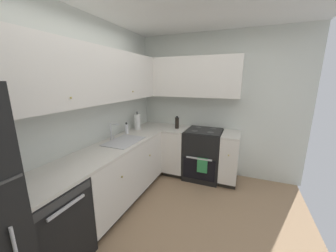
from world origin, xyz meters
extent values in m
cube|color=#937556|center=(0.00, 0.00, -0.01)|extent=(3.71, 2.88, 0.02)
cube|color=silver|center=(0.00, 1.47, 1.29)|extent=(3.81, 0.05, 2.58)
cube|color=silver|center=(1.88, 0.00, 1.29)|extent=(0.05, 2.98, 2.58)
cube|color=black|center=(-0.73, 1.14, 0.43)|extent=(0.60, 0.60, 0.85)
cube|color=#333333|center=(-0.73, 0.84, 0.80)|extent=(0.55, 0.01, 0.07)
cube|color=silver|center=(-0.73, 0.82, 0.73)|extent=(0.36, 0.02, 0.02)
cube|color=silver|center=(0.41, 1.14, 0.47)|extent=(1.68, 0.60, 0.76)
cube|color=black|center=(0.41, 1.17, 0.04)|extent=(1.68, 0.54, 0.09)
sphere|color=tan|center=(0.05, 0.83, 0.61)|extent=(0.02, 0.02, 0.02)
sphere|color=tan|center=(0.78, 0.83, 0.61)|extent=(0.02, 0.02, 0.02)
cube|color=beige|center=(0.41, 1.14, 0.87)|extent=(2.88, 0.60, 0.03)
cube|color=silver|center=(1.55, 0.65, 0.47)|extent=(0.60, 0.37, 0.76)
cube|color=black|center=(1.58, 0.65, 0.04)|extent=(0.54, 0.37, 0.09)
cube|color=silver|center=(1.55, -0.32, 0.47)|extent=(0.60, 0.29, 0.76)
cube|color=black|center=(1.58, -0.32, 0.04)|extent=(0.54, 0.29, 0.09)
sphere|color=tan|center=(1.24, -0.32, 0.61)|extent=(0.02, 0.02, 0.02)
cube|color=beige|center=(1.55, 0.65, 0.87)|extent=(0.60, 0.37, 0.03)
cube|color=beige|center=(1.55, -0.32, 0.87)|extent=(0.60, 0.29, 0.03)
cube|color=black|center=(1.57, 0.15, 0.44)|extent=(0.64, 0.62, 0.89)
cube|color=black|center=(1.25, 0.15, 0.28)|extent=(0.02, 0.55, 0.37)
cube|color=silver|center=(1.23, 0.15, 0.49)|extent=(0.02, 0.43, 0.02)
cube|color=black|center=(1.57, 0.15, 0.89)|extent=(0.59, 0.60, 0.01)
cube|color=black|center=(1.88, 0.15, 0.96)|extent=(0.03, 0.60, 0.15)
cylinder|color=#4C4C4C|center=(1.43, 0.01, 0.90)|extent=(0.11, 0.11, 0.01)
cylinder|color=#4C4C4C|center=(1.43, 0.28, 0.90)|extent=(0.11, 0.11, 0.01)
cylinder|color=#4C4C4C|center=(1.71, 0.01, 0.90)|extent=(0.11, 0.11, 0.01)
cylinder|color=#4C4C4C|center=(1.71, 0.28, 0.90)|extent=(0.11, 0.11, 0.01)
cube|color=#338C4C|center=(1.22, 0.09, 0.38)|extent=(0.02, 0.17, 0.26)
cube|color=silver|center=(0.25, 1.28, 1.81)|extent=(2.56, 0.32, 0.69)
sphere|color=tan|center=(-0.31, 1.11, 1.59)|extent=(0.02, 0.02, 0.02)
sphere|color=tan|center=(0.82, 1.11, 1.59)|extent=(0.02, 0.02, 0.02)
cube|color=silver|center=(1.69, 0.51, 1.81)|extent=(0.32, 1.85, 0.69)
cube|color=#B7B7BC|center=(0.52, 1.11, 0.89)|extent=(0.60, 0.40, 0.01)
cube|color=gray|center=(0.52, 1.11, 0.84)|extent=(0.55, 0.36, 0.09)
cube|color=#99999E|center=(0.52, 1.11, 0.85)|extent=(0.02, 0.35, 0.06)
cylinder|color=silver|center=(0.52, 1.34, 1.01)|extent=(0.02, 0.02, 0.26)
cylinder|color=silver|center=(0.52, 1.27, 1.13)|extent=(0.02, 0.15, 0.02)
cylinder|color=silver|center=(0.57, 1.34, 0.92)|extent=(0.02, 0.02, 0.06)
cylinder|color=silver|center=(0.90, 1.32, 0.96)|extent=(0.06, 0.06, 0.16)
cylinder|color=#262626|center=(0.90, 1.32, 1.06)|extent=(0.03, 0.03, 0.03)
cylinder|color=white|center=(1.22, 1.30, 1.02)|extent=(0.11, 0.11, 0.27)
cylinder|color=#3F3F3F|center=(1.22, 1.30, 1.04)|extent=(0.02, 0.02, 0.33)
cylinder|color=black|center=(1.55, 0.65, 0.99)|extent=(0.07, 0.07, 0.21)
cylinder|color=black|center=(1.55, 0.65, 1.10)|extent=(0.04, 0.04, 0.02)
camera|label=1|loc=(-1.70, -0.48, 1.76)|focal=20.38mm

